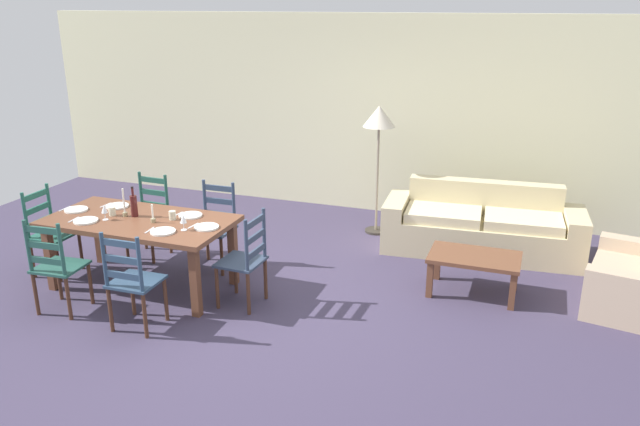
{
  "coord_description": "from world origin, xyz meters",
  "views": [
    {
      "loc": [
        2.54,
        -4.99,
        2.85
      ],
      "look_at": [
        0.46,
        0.77,
        0.75
      ],
      "focal_mm": 34.9,
      "sensor_mm": 36.0,
      "label": 1
    }
  ],
  "objects_px": {
    "dining_chair_near_left": "(56,266)",
    "coffee_cup_secondary": "(112,211)",
    "dining_chair_head_west": "(50,232)",
    "wine_glass_near_left": "(104,210)",
    "coffee_cup_primary": "(172,215)",
    "wine_glass_near_right": "(183,219)",
    "dining_chair_far_left": "(149,216)",
    "dining_chair_near_right": "(132,281)",
    "standing_lamp": "(379,124)",
    "dining_chair_far_right": "(215,226)",
    "dining_table": "(140,227)",
    "dining_chair_head_east": "(245,260)",
    "wine_bottle": "(134,205)",
    "coffee_table": "(474,261)",
    "couch": "(482,227)"
  },
  "relations": [
    {
      "from": "dining_chair_near_left",
      "to": "coffee_cup_secondary",
      "type": "bearing_deg",
      "value": 82.3
    },
    {
      "from": "dining_chair_head_west",
      "to": "wine_glass_near_left",
      "type": "relative_size",
      "value": 5.96
    },
    {
      "from": "coffee_cup_primary",
      "to": "wine_glass_near_right",
      "type": "bearing_deg",
      "value": -40.13
    },
    {
      "from": "dining_chair_far_left",
      "to": "coffee_cup_secondary",
      "type": "bearing_deg",
      "value": -81.53
    },
    {
      "from": "dining_chair_head_west",
      "to": "coffee_cup_secondary",
      "type": "xyz_separation_m",
      "value": [
        0.83,
        0.04,
        0.32
      ]
    },
    {
      "from": "dining_chair_near_right",
      "to": "dining_chair_near_left",
      "type": "bearing_deg",
      "value": 177.88
    },
    {
      "from": "dining_chair_near_right",
      "to": "coffee_cup_secondary",
      "type": "distance_m",
      "value": 1.14
    },
    {
      "from": "coffee_cup_secondary",
      "to": "standing_lamp",
      "type": "distance_m",
      "value": 3.3
    },
    {
      "from": "dining_chair_far_right",
      "to": "coffee_cup_primary",
      "type": "distance_m",
      "value": 0.72
    },
    {
      "from": "dining_chair_far_right",
      "to": "coffee_cup_secondary",
      "type": "height_order",
      "value": "dining_chair_far_right"
    },
    {
      "from": "dining_chair_near_right",
      "to": "wine_glass_near_right",
      "type": "height_order",
      "value": "dining_chair_near_right"
    },
    {
      "from": "dining_chair_far_right",
      "to": "coffee_cup_primary",
      "type": "xyz_separation_m",
      "value": [
        -0.12,
        -0.64,
        0.32
      ]
    },
    {
      "from": "dining_table",
      "to": "dining_chair_near_right",
      "type": "bearing_deg",
      "value": -59.86
    },
    {
      "from": "dining_chair_far_left",
      "to": "coffee_cup_secondary",
      "type": "height_order",
      "value": "dining_chair_far_left"
    },
    {
      "from": "dining_chair_head_east",
      "to": "wine_glass_near_left",
      "type": "distance_m",
      "value": 1.54
    },
    {
      "from": "standing_lamp",
      "to": "dining_table",
      "type": "bearing_deg",
      "value": -127.83
    },
    {
      "from": "wine_bottle",
      "to": "coffee_table",
      "type": "relative_size",
      "value": 0.35
    },
    {
      "from": "dining_chair_near_right",
      "to": "coffee_cup_secondary",
      "type": "bearing_deg",
      "value": 134.68
    },
    {
      "from": "dining_chair_near_left",
      "to": "couch",
      "type": "relative_size",
      "value": 0.41
    },
    {
      "from": "dining_chair_head_west",
      "to": "wine_glass_near_right",
      "type": "distance_m",
      "value": 1.79
    },
    {
      "from": "coffee_table",
      "to": "dining_chair_near_left",
      "type": "bearing_deg",
      "value": -154.56
    },
    {
      "from": "dining_chair_far_right",
      "to": "wine_glass_near_right",
      "type": "bearing_deg",
      "value": -79.85
    },
    {
      "from": "dining_chair_head_east",
      "to": "dining_chair_near_right",
      "type": "bearing_deg",
      "value": -133.48
    },
    {
      "from": "dining_chair_head_west",
      "to": "coffee_table",
      "type": "bearing_deg",
      "value": 13.25
    },
    {
      "from": "standing_lamp",
      "to": "dining_chair_far_right",
      "type": "bearing_deg",
      "value": -130.34
    },
    {
      "from": "dining_chair_head_east",
      "to": "coffee_cup_primary",
      "type": "distance_m",
      "value": 0.92
    },
    {
      "from": "dining_chair_far_left",
      "to": "dining_chair_head_east",
      "type": "relative_size",
      "value": 1.0
    },
    {
      "from": "couch",
      "to": "standing_lamp",
      "type": "relative_size",
      "value": 1.42
    },
    {
      "from": "dining_chair_head_east",
      "to": "coffee_cup_secondary",
      "type": "xyz_separation_m",
      "value": [
        -1.51,
        0.0,
        0.32
      ]
    },
    {
      "from": "dining_chair_far_right",
      "to": "standing_lamp",
      "type": "distance_m",
      "value": 2.37
    },
    {
      "from": "dining_chair_far_left",
      "to": "wine_bottle",
      "type": "bearing_deg",
      "value": -64.14
    },
    {
      "from": "wine_glass_near_left",
      "to": "couch",
      "type": "relative_size",
      "value": 0.07
    },
    {
      "from": "wine_bottle",
      "to": "coffee_cup_primary",
      "type": "xyz_separation_m",
      "value": [
        0.42,
        0.04,
        -0.07
      ]
    },
    {
      "from": "coffee_cup_primary",
      "to": "coffee_table",
      "type": "distance_m",
      "value": 3.09
    },
    {
      "from": "standing_lamp",
      "to": "wine_bottle",
      "type": "bearing_deg",
      "value": -129.76
    },
    {
      "from": "dining_chair_head_east",
      "to": "coffee_table",
      "type": "bearing_deg",
      "value": 25.92
    },
    {
      "from": "dining_chair_near_right",
      "to": "standing_lamp",
      "type": "bearing_deg",
      "value": 66.15
    },
    {
      "from": "coffee_cup_secondary",
      "to": "wine_bottle",
      "type": "bearing_deg",
      "value": 14.12
    },
    {
      "from": "dining_table",
      "to": "dining_chair_head_west",
      "type": "bearing_deg",
      "value": -178.0
    },
    {
      "from": "dining_chair_far_left",
      "to": "wine_glass_near_left",
      "type": "height_order",
      "value": "dining_chair_far_left"
    },
    {
      "from": "dining_chair_far_left",
      "to": "dining_chair_head_west",
      "type": "height_order",
      "value": "same"
    },
    {
      "from": "dining_chair_head_west",
      "to": "standing_lamp",
      "type": "relative_size",
      "value": 0.59
    },
    {
      "from": "wine_glass_near_right",
      "to": "couch",
      "type": "bearing_deg",
      "value": 42.02
    },
    {
      "from": "dining_chair_near_left",
      "to": "dining_chair_head_west",
      "type": "height_order",
      "value": "same"
    },
    {
      "from": "wine_glass_near_right",
      "to": "standing_lamp",
      "type": "relative_size",
      "value": 0.1
    },
    {
      "from": "dining_chair_near_left",
      "to": "dining_chair_far_left",
      "type": "xyz_separation_m",
      "value": [
        -0.01,
        1.52,
        0.0
      ]
    },
    {
      "from": "dining_chair_head_west",
      "to": "couch",
      "type": "distance_m",
      "value": 4.9
    },
    {
      "from": "dining_chair_near_left",
      "to": "standing_lamp",
      "type": "height_order",
      "value": "standing_lamp"
    },
    {
      "from": "coffee_cup_secondary",
      "to": "standing_lamp",
      "type": "relative_size",
      "value": 0.05
    },
    {
      "from": "dining_chair_near_right",
      "to": "couch",
      "type": "xyz_separation_m",
      "value": [
        2.75,
        2.99,
        -0.19
      ]
    }
  ]
}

